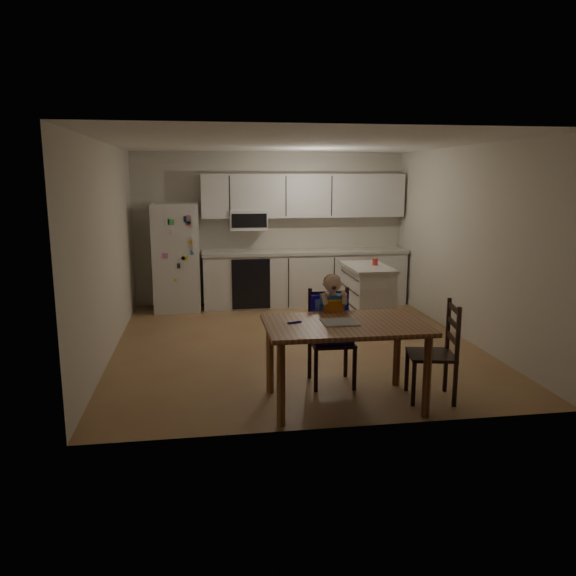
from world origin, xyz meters
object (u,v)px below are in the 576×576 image
(chair_side, at_px, (442,345))
(kitchen_island, at_px, (367,293))
(refrigerator, at_px, (177,257))
(dining_table, at_px, (345,334))
(red_cup, at_px, (375,262))
(chair_booster, at_px, (331,318))

(chair_side, bearing_deg, kitchen_island, -171.86)
(refrigerator, bearing_deg, dining_table, -67.91)
(dining_table, bearing_deg, refrigerator, 112.09)
(red_cup, xyz_separation_m, chair_side, (-0.29, -3.04, -0.34))
(red_cup, bearing_deg, chair_side, -95.38)
(kitchen_island, relative_size, chair_booster, 0.98)
(chair_side, bearing_deg, red_cup, -174.09)
(kitchen_island, bearing_deg, chair_booster, -114.64)
(refrigerator, height_order, chair_side, refrigerator)
(chair_booster, bearing_deg, dining_table, -88.53)
(dining_table, bearing_deg, red_cup, 67.89)
(refrigerator, xyz_separation_m, dining_table, (1.68, -4.15, -0.17))
(red_cup, height_order, chair_side, chair_side)
(refrigerator, distance_m, dining_table, 4.48)
(red_cup, bearing_deg, kitchen_island, -160.52)
(chair_booster, relative_size, chair_side, 1.21)
(refrigerator, relative_size, kitchen_island, 1.52)
(red_cup, relative_size, dining_table, 0.07)
(red_cup, bearing_deg, dining_table, -112.11)
(red_cup, relative_size, chair_side, 0.11)
(refrigerator, distance_m, chair_booster, 3.96)
(chair_booster, bearing_deg, red_cup, 65.04)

